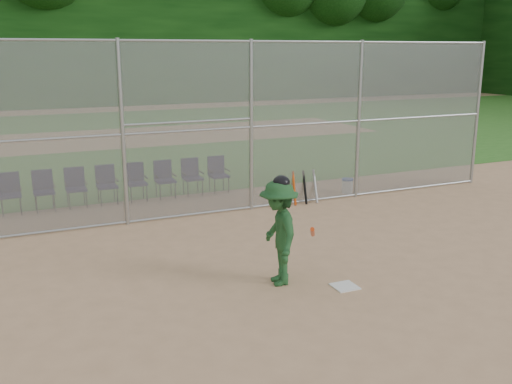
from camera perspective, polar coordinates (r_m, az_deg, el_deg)
name	(u,v)px	position (r m, az deg, el deg)	size (l,w,h in m)	color
ground	(321,294)	(9.21, 6.48, -10.12)	(100.00, 100.00, 0.00)	tan
grass_strip	(111,138)	(25.85, -14.28, 5.24)	(100.00, 100.00, 0.00)	#2C641E
dirt_patch_far	(111,138)	(25.85, -14.28, 5.25)	(24.00, 24.00, 0.00)	tan
backstop_fence	(211,126)	(13.06, -4.53, 6.56)	(16.09, 0.09, 4.00)	gray
treeline	(95,10)	(27.60, -15.77, 17.14)	(81.00, 60.00, 11.00)	black
home_plate	(345,286)	(9.53, 8.87, -9.31)	(0.39, 0.39, 0.02)	silver
batter_at_plate	(279,232)	(9.27, 2.30, -4.03)	(1.06, 1.38, 1.83)	#1E4C24
water_cooler	(347,186)	(15.57, 9.11, 0.64)	(0.31, 0.31, 0.39)	white
spare_bats	(305,187)	(14.31, 4.90, 0.49)	(0.66, 0.30, 0.84)	#D84C14
chair_0	(10,194)	(14.50, -23.36, -0.21)	(0.54, 0.52, 0.96)	#0F0E34
chair_1	(44,191)	(14.52, -20.44, 0.09)	(0.54, 0.52, 0.96)	#0F0E34
chair_2	(76,188)	(14.58, -17.54, 0.37)	(0.54, 0.52, 0.96)	#0F0E34
chair_3	(107,185)	(14.68, -14.67, 0.66)	(0.54, 0.52, 0.96)	#0F0E34
chair_4	(137,182)	(14.81, -11.84, 0.94)	(0.54, 0.52, 0.96)	#0F0E34
chair_5	(165,180)	(14.98, -9.06, 1.21)	(0.54, 0.52, 0.96)	#0F0E34
chair_6	(193,177)	(15.18, -6.36, 1.47)	(0.54, 0.52, 0.96)	#0F0E34
chair_7	(219,175)	(15.42, -3.73, 1.72)	(0.54, 0.52, 0.96)	#0F0E34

